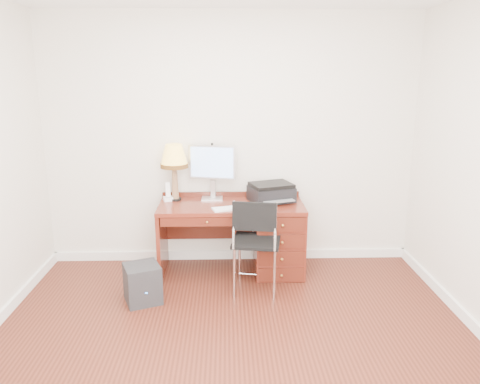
{
  "coord_description": "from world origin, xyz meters",
  "views": [
    {
      "loc": [
        -0.05,
        -3.27,
        2.09
      ],
      "look_at": [
        0.09,
        1.2,
        0.93
      ],
      "focal_mm": 35.0,
      "sensor_mm": 36.0,
      "label": 1
    }
  ],
  "objects_px": {
    "printer": "(271,192)",
    "leg_lamp": "(174,160)",
    "phone": "(168,195)",
    "monitor": "(212,165)",
    "chair": "(257,236)",
    "desk": "(262,234)",
    "equipment_box": "(143,283)"
  },
  "relations": [
    {
      "from": "phone",
      "to": "equipment_box",
      "type": "bearing_deg",
      "value": -119.06
    },
    {
      "from": "leg_lamp",
      "to": "chair",
      "type": "relative_size",
      "value": 0.63
    },
    {
      "from": "leg_lamp",
      "to": "chair",
      "type": "xyz_separation_m",
      "value": [
        0.83,
        -0.68,
        -0.62
      ]
    },
    {
      "from": "monitor",
      "to": "leg_lamp",
      "type": "distance_m",
      "value": 0.4
    },
    {
      "from": "phone",
      "to": "equipment_box",
      "type": "distance_m",
      "value": 1.04
    },
    {
      "from": "printer",
      "to": "phone",
      "type": "relative_size",
      "value": 2.63
    },
    {
      "from": "desk",
      "to": "leg_lamp",
      "type": "height_order",
      "value": "leg_lamp"
    },
    {
      "from": "desk",
      "to": "chair",
      "type": "xyz_separation_m",
      "value": [
        -0.09,
        -0.52,
        0.16
      ]
    },
    {
      "from": "chair",
      "to": "phone",
      "type": "bearing_deg",
      "value": 153.34
    },
    {
      "from": "desk",
      "to": "equipment_box",
      "type": "bearing_deg",
      "value": -150.01
    },
    {
      "from": "monitor",
      "to": "printer",
      "type": "xyz_separation_m",
      "value": [
        0.63,
        -0.12,
        -0.27
      ]
    },
    {
      "from": "monitor",
      "to": "leg_lamp",
      "type": "xyz_separation_m",
      "value": [
        -0.39,
        -0.06,
        0.07
      ]
    },
    {
      "from": "leg_lamp",
      "to": "phone",
      "type": "height_order",
      "value": "leg_lamp"
    },
    {
      "from": "leg_lamp",
      "to": "equipment_box",
      "type": "distance_m",
      "value": 1.33
    },
    {
      "from": "phone",
      "to": "equipment_box",
      "type": "height_order",
      "value": "phone"
    },
    {
      "from": "printer",
      "to": "leg_lamp",
      "type": "relative_size",
      "value": 0.87
    },
    {
      "from": "phone",
      "to": "monitor",
      "type": "bearing_deg",
      "value": -8.02
    },
    {
      "from": "monitor",
      "to": "chair",
      "type": "relative_size",
      "value": 0.61
    },
    {
      "from": "leg_lamp",
      "to": "monitor",
      "type": "bearing_deg",
      "value": 8.97
    },
    {
      "from": "monitor",
      "to": "desk",
      "type": "bearing_deg",
      "value": -9.18
    },
    {
      "from": "monitor",
      "to": "printer",
      "type": "bearing_deg",
      "value": 2.65
    },
    {
      "from": "monitor",
      "to": "equipment_box",
      "type": "relative_size",
      "value": 1.62
    },
    {
      "from": "monitor",
      "to": "leg_lamp",
      "type": "height_order",
      "value": "leg_lamp"
    },
    {
      "from": "phone",
      "to": "chair",
      "type": "distance_m",
      "value": 1.14
    },
    {
      "from": "desk",
      "to": "monitor",
      "type": "xyz_separation_m",
      "value": [
        -0.53,
        0.22,
        0.7
      ]
    },
    {
      "from": "desk",
      "to": "monitor",
      "type": "distance_m",
      "value": 0.9
    },
    {
      "from": "chair",
      "to": "desk",
      "type": "bearing_deg",
      "value": 89.9
    },
    {
      "from": "equipment_box",
      "to": "leg_lamp",
      "type": "bearing_deg",
      "value": 52.04
    },
    {
      "from": "monitor",
      "to": "chair",
      "type": "height_order",
      "value": "monitor"
    },
    {
      "from": "desk",
      "to": "phone",
      "type": "xyz_separation_m",
      "value": [
        -0.99,
        0.14,
        0.4
      ]
    },
    {
      "from": "monitor",
      "to": "printer",
      "type": "height_order",
      "value": "monitor"
    },
    {
      "from": "phone",
      "to": "desk",
      "type": "bearing_deg",
      "value": -25.77
    }
  ]
}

